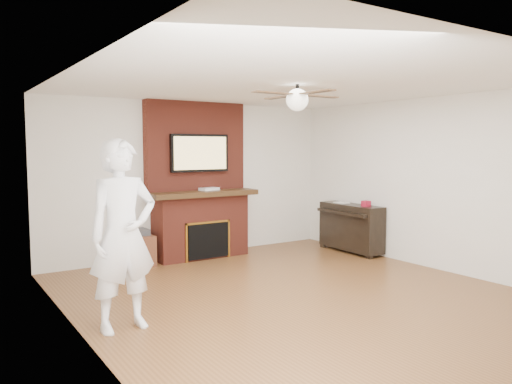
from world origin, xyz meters
TOP-DOWN VIEW (x-y plane):
  - room_shell at (0.00, 0.00)m, footprint 5.36×5.86m
  - fireplace at (0.00, 2.55)m, footprint 1.78×0.64m
  - tv at (0.00, 2.50)m, footprint 1.00×0.08m
  - ceiling_fan at (-0.00, 0.00)m, footprint 1.21×1.21m
  - person at (-2.10, 0.02)m, footprint 0.72×0.51m
  - side_table at (-1.10, 2.48)m, footprint 0.49×0.49m
  - piano at (2.30, 1.44)m, footprint 0.50×1.25m
  - cable_box at (0.13, 2.45)m, footprint 0.34×0.24m
  - candle_orange at (-0.05, 2.30)m, footprint 0.07×0.07m
  - candle_green at (0.01, 2.32)m, footprint 0.07×0.07m
  - candle_cream at (0.12, 2.34)m, footprint 0.08×0.08m
  - candle_blue at (0.14, 2.38)m, footprint 0.06×0.06m

SIDE VIEW (x-z plane):
  - candle_green at x=0.01m, z-range 0.00..0.08m
  - candle_blue at x=0.14m, z-range 0.00..0.09m
  - candle_cream at x=0.12m, z-range 0.00..0.12m
  - candle_orange at x=-0.05m, z-range 0.00..0.13m
  - side_table at x=-1.10m, z-range -0.02..0.53m
  - piano at x=2.30m, z-range -0.02..0.89m
  - person at x=-2.10m, z-range 0.00..1.85m
  - fireplace at x=0.00m, z-range -0.25..2.25m
  - cable_box at x=0.13m, z-range 1.08..1.12m
  - room_shell at x=0.00m, z-range -0.18..2.68m
  - tv at x=0.00m, z-range 1.38..1.98m
  - ceiling_fan at x=0.00m, z-range 2.18..2.49m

